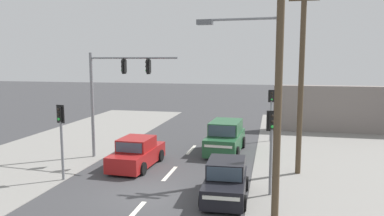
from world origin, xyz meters
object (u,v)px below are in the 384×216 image
at_px(utility_pole_midground_right, 301,73).
at_px(traffic_signal_mast, 112,86).
at_px(pedestal_signal_left_kerb, 61,129).
at_px(sedan_kerbside_parked, 137,153).
at_px(pedestal_signal_right_kerb, 271,138).
at_px(hatchback_oncoming_near, 226,181).
at_px(utility_pole_foreground_right, 275,71).
at_px(suv_oncoming_mid, 225,138).
at_px(pedestal_signal_far_median, 271,107).

height_order(utility_pole_midground_right, traffic_signal_mast, utility_pole_midground_right).
height_order(traffic_signal_mast, pedestal_signal_left_kerb, traffic_signal_mast).
relative_size(utility_pole_midground_right, sedan_kerbside_parked, 2.20).
height_order(pedestal_signal_right_kerb, pedestal_signal_left_kerb, same).
height_order(pedestal_signal_right_kerb, hatchback_oncoming_near, pedestal_signal_right_kerb).
height_order(utility_pole_foreground_right, sedan_kerbside_parked, utility_pole_foreground_right).
distance_m(utility_pole_foreground_right, suv_oncoming_mid, 10.57).
bearing_deg(traffic_signal_mast, suv_oncoming_mid, 25.54).
xyz_separation_m(traffic_signal_mast, hatchback_oncoming_near, (6.99, -4.71, -3.44)).
bearing_deg(sedan_kerbside_parked, suv_oncoming_mid, 44.72).
xyz_separation_m(pedestal_signal_far_median, sedan_kerbside_parked, (-6.85, -7.73, -1.71)).
relative_size(utility_pole_midground_right, hatchback_oncoming_near, 2.58).
height_order(utility_pole_foreground_right, pedestal_signal_left_kerb, utility_pole_foreground_right).
bearing_deg(traffic_signal_mast, pedestal_signal_right_kerb, -24.84).
xyz_separation_m(pedestal_signal_far_median, suv_oncoming_mid, (-2.68, -3.61, -1.53)).
relative_size(traffic_signal_mast, pedestal_signal_right_kerb, 1.69).
bearing_deg(pedestal_signal_far_median, suv_oncoming_mid, -126.65).
distance_m(suv_oncoming_mid, hatchback_oncoming_near, 7.66).
distance_m(utility_pole_foreground_right, utility_pole_midground_right, 5.75).
height_order(utility_pole_midground_right, suv_oncoming_mid, utility_pole_midground_right).
height_order(pedestal_signal_far_median, sedan_kerbside_parked, pedestal_signal_far_median).
distance_m(utility_pole_midground_right, pedestal_signal_left_kerb, 11.61).
relative_size(pedestal_signal_far_median, sedan_kerbside_parked, 0.83).
xyz_separation_m(pedestal_signal_right_kerb, suv_oncoming_mid, (-2.73, 6.94, -1.53)).
distance_m(utility_pole_foreground_right, hatchback_oncoming_near, 5.14).
bearing_deg(sedan_kerbside_parked, pedestal_signal_left_kerb, -132.17).
bearing_deg(pedestal_signal_right_kerb, pedestal_signal_far_median, 90.27).
distance_m(pedestal_signal_far_median, hatchback_oncoming_near, 11.46).
xyz_separation_m(traffic_signal_mast, pedestal_signal_left_kerb, (-0.72, -4.10, -1.73)).
height_order(pedestal_signal_right_kerb, pedestal_signal_far_median, same).
bearing_deg(utility_pole_foreground_right, sedan_kerbside_parked, 143.67).
bearing_deg(pedestal_signal_far_median, pedestal_signal_left_kerb, -131.70).
relative_size(sedan_kerbside_parked, hatchback_oncoming_near, 1.17).
height_order(utility_pole_midground_right, pedestal_signal_right_kerb, utility_pole_midground_right).
bearing_deg(utility_pole_midground_right, pedestal_signal_right_kerb, -111.76).
bearing_deg(suv_oncoming_mid, utility_pole_foreground_right, -73.23).
distance_m(pedestal_signal_far_median, sedan_kerbside_parked, 10.47).
distance_m(pedestal_signal_right_kerb, suv_oncoming_mid, 7.62).
xyz_separation_m(traffic_signal_mast, suv_oncoming_mid, (6.03, 2.88, -3.26)).
distance_m(traffic_signal_mast, sedan_kerbside_parked, 4.11).
height_order(utility_pole_midground_right, pedestal_signal_far_median, utility_pole_midground_right).
relative_size(pedestal_signal_far_median, hatchback_oncoming_near, 0.97).
distance_m(utility_pole_foreground_right, pedestal_signal_right_kerb, 3.62).
bearing_deg(pedestal_signal_far_median, pedestal_signal_right_kerb, -89.73).
height_order(pedestal_signal_left_kerb, pedestal_signal_far_median, same).
relative_size(pedestal_signal_right_kerb, sedan_kerbside_parked, 0.83).
bearing_deg(traffic_signal_mast, pedestal_signal_left_kerb, -100.00).
xyz_separation_m(pedestal_signal_right_kerb, pedestal_signal_left_kerb, (-9.49, -0.05, 0.00)).
xyz_separation_m(utility_pole_midground_right, pedestal_signal_right_kerb, (-1.32, -3.32, -2.57)).
bearing_deg(sedan_kerbside_parked, utility_pole_foreground_right, -36.33).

